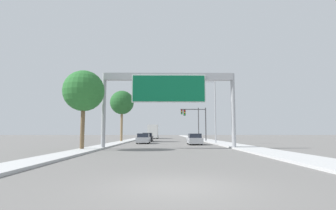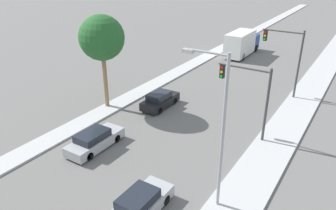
{
  "view_description": "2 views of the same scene",
  "coord_description": "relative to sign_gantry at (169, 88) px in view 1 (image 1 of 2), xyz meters",
  "views": [
    {
      "loc": [
        -0.31,
        -7.95,
        1.62
      ],
      "look_at": [
        0.0,
        24.74,
        5.03
      ],
      "focal_mm": 28.0,
      "sensor_mm": 36.0,
      "label": 1
    },
    {
      "loc": [
        12.4,
        15.51,
        13.2
      ],
      "look_at": [
        0.51,
        34.17,
        3.06
      ],
      "focal_mm": 35.0,
      "sensor_mm": 36.0,
      "label": 2
    }
  ],
  "objects": [
    {
      "name": "car_far_right",
      "position": [
        3.5,
        8.73,
        -5.36
      ],
      "size": [
        1.75,
        4.34,
        1.45
      ],
      "color": "#A5A8AD",
      "rests_on": "ground"
    },
    {
      "name": "median_strip_left",
      "position": [
        -7.25,
        42.12,
        -5.97
      ],
      "size": [
        2.0,
        120.0,
        0.15
      ],
      "color": "#BABABA",
      "rests_on": "ground"
    },
    {
      "name": "palm_tree_foreground",
      "position": [
        -7.8,
        -2.09,
        -0.68
      ],
      "size": [
        3.73,
        3.73,
        7.26
      ],
      "color": "brown",
      "rests_on": "ground"
    },
    {
      "name": "truck_box_primary",
      "position": [
        -3.5,
        42.24,
        -4.28
      ],
      "size": [
        2.5,
        8.26,
        3.48
      ],
      "color": "navy",
      "rests_on": "ground"
    },
    {
      "name": "traffic_light_mid_block",
      "position": [
        5.58,
        30.12,
        -1.49
      ],
      "size": [
        4.0,
        0.32,
        6.85
      ],
      "color": "#3D3D3F",
      "rests_on": "ground"
    },
    {
      "name": "traffic_light_near_intersection",
      "position": [
        5.43,
        20.12,
        -2.04
      ],
      "size": [
        4.13,
        0.32,
        5.94
      ],
      "color": "#3D3D3F",
      "rests_on": "ground"
    },
    {
      "name": "sign_gantry",
      "position": [
        0.0,
        0.0,
        0.0
      ],
      "size": [
        13.31,
        0.73,
        7.53
      ],
      "color": "#9EA0A5",
      "rests_on": "ground"
    },
    {
      "name": "sidewalk_right",
      "position": [
        7.75,
        42.12,
        -5.97
      ],
      "size": [
        3.0,
        120.0,
        0.15
      ],
      "color": "#BABABA",
      "rests_on": "ground"
    },
    {
      "name": "ground_plane",
      "position": [
        0.0,
        -17.88,
        -6.04
      ],
      "size": [
        300.0,
        300.0,
        0.0
      ],
      "primitive_type": "plane",
      "color": "slate"
    },
    {
      "name": "car_mid_center",
      "position": [
        -3.5,
        12.43,
        -5.36
      ],
      "size": [
        1.79,
        4.72,
        1.45
      ],
      "color": "#A5A8AD",
      "rests_on": "ground"
    },
    {
      "name": "street_lamp_right",
      "position": [
        6.55,
        11.65,
        -0.7
      ],
      "size": [
        2.58,
        0.28,
        9.1
      ],
      "color": "#9EA0A5",
      "rests_on": "ground"
    },
    {
      "name": "palm_tree_background",
      "position": [
        -7.73,
        18.45,
        0.57
      ],
      "size": [
        4.02,
        4.02,
        8.67
      ],
      "color": "#8C704C",
      "rests_on": "ground"
    },
    {
      "name": "car_far_center",
      "position": [
        -3.5,
        21.17,
        -5.33
      ],
      "size": [
        1.79,
        4.28,
        1.51
      ],
      "color": "black",
      "rests_on": "ground"
    }
  ]
}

